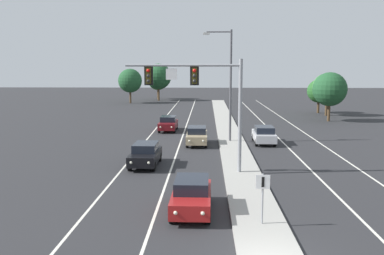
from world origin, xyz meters
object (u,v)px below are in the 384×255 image
Objects in this scene: tree_far_right_a at (330,89)px; tree_far_right_b at (319,91)px; overhead_signal_mast at (203,91)px; tree_far_right_c at (327,88)px; tree_far_left_c at (130,81)px; tree_far_left_b at (158,80)px; car_receding_silver at (264,134)px; street_lamp_median at (228,79)px; car_oncoming_tan at (197,135)px; car_oncoming_black at (145,154)px; car_oncoming_darkred at (168,123)px; tree_far_left_a at (159,76)px; median_sign_post at (263,191)px; car_oncoming_red at (192,195)px.

tree_far_right_b is (1.24, 9.93, -0.79)m from tree_far_right_a.
tree_far_right_b is (17.05, 37.50, -2.05)m from overhead_signal_mast.
tree_far_left_c reaches higher than tree_far_right_c.
overhead_signal_mast is 38.06m from tree_far_right_c.
tree_far_right_c is 1.20× the size of tree_far_right_b.
tree_far_right_a is 0.99× the size of tree_far_left_b.
car_receding_silver is 0.89× the size of tree_far_right_b.
street_lamp_median is 1.66× the size of tree_far_right_c.
tree_far_right_c is at bearing -48.24° from tree_far_left_b.
tree_far_right_c is (17.88, 23.47, 3.11)m from car_oncoming_tan.
car_oncoming_black is 0.75× the size of tree_far_right_c.
street_lamp_median is at bearing -130.81° from tree_far_right_a.
car_receding_silver is 0.71× the size of tree_far_left_b.
overhead_signal_mast is at bearing -78.06° from car_oncoming_darkred.
tree_far_left_a is 7.83m from tree_far_left_c.
median_sign_post is at bearing -79.96° from tree_far_left_a.
street_lamp_median is 12.50m from car_oncoming_black.
tree_far_right_a reaches higher than car_oncoming_black.
tree_far_right_a is 45.46m from tree_far_left_b.
tree_far_right_a is at bearing 24.60° from car_oncoming_darkred.
median_sign_post is at bearing -74.91° from tree_far_left_c.
car_oncoming_tan is at bearing -123.14° from tree_far_right_b.
tree_far_left_b is 11.50m from tree_far_left_c.
car_oncoming_darkred is 0.68× the size of tree_far_left_c.
tree_far_right_a reaches higher than car_oncoming_darkred.
overhead_signal_mast reaches higher than car_oncoming_tan.
median_sign_post is at bearing -76.68° from car_oncoming_darkred.
car_oncoming_tan is at bearing -72.47° from tree_far_left_c.
car_oncoming_red is at bearing -82.22° from tree_far_left_b.
car_receding_silver is (5.41, 11.19, -4.51)m from overhead_signal_mast.
overhead_signal_mast is 19.48m from car_oncoming_darkred.
overhead_signal_mast is at bearing -27.67° from car_oncoming_black.
median_sign_post is 20.54m from car_receding_silver.
tree_far_left_c is at bearing 107.53° from car_oncoming_tan.
tree_far_right_a is at bearing 49.19° from street_lamp_median.
street_lamp_median is 19.88m from car_oncoming_red.
tree_far_right_b is (21.08, 35.38, 2.46)m from car_oncoming_black.
car_oncoming_red is 48.17m from tree_far_right_b.
car_oncoming_tan is at bearing -154.32° from street_lamp_median.
car_receding_silver is at bearing 43.88° from car_oncoming_black.
median_sign_post is 70.50m from tree_far_left_a.
street_lamp_median reaches higher than tree_far_right_a.
car_oncoming_darkred is at bearing -82.18° from tree_far_left_a.
car_oncoming_tan is 45.85m from tree_far_left_c.
car_oncoming_darkred is at bearing 101.94° from overhead_signal_mast.
car_oncoming_tan is at bearing -79.90° from tree_far_left_b.
overhead_signal_mast is at bearing -80.90° from tree_far_left_a.
overhead_signal_mast is 1.17× the size of tree_far_left_b.
car_oncoming_darkred is at bearing 103.32° from median_sign_post.
car_oncoming_black is at bearing -90.38° from car_oncoming_darkred.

